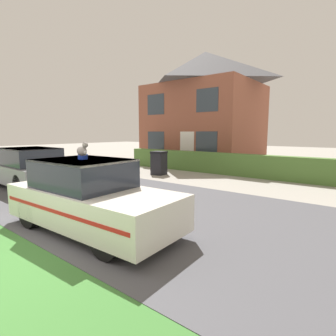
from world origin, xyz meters
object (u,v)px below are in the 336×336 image
at_px(neighbour_car_near, 28,168).
at_px(wheelie_bin, 159,163).
at_px(house_left, 204,107).
at_px(cat, 83,150).
at_px(police_car, 90,197).

distance_m(neighbour_car_near, wheelie_bin, 5.65).
bearing_deg(house_left, neighbour_car_near, -93.22).
bearing_deg(wheelie_bin, cat, -66.46).
height_order(police_car, cat, cat).
height_order(cat, wheelie_bin, cat).
bearing_deg(cat, police_car, 113.16).
xyz_separation_m(police_car, neighbour_car_near, (-5.58, 1.21, 0.02)).
relative_size(police_car, house_left, 0.54).
xyz_separation_m(cat, wheelie_bin, (-3.77, 6.73, -1.13)).
distance_m(police_car, house_left, 14.21).
bearing_deg(police_car, neighbour_car_near, 165.66).
bearing_deg(neighbour_car_near, police_car, 169.55).
bearing_deg(police_car, house_left, 108.68).
xyz_separation_m(police_car, cat, (0.15, -0.23, 1.00)).
xyz_separation_m(neighbour_car_near, wheelie_bin, (1.97, 5.29, -0.15)).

